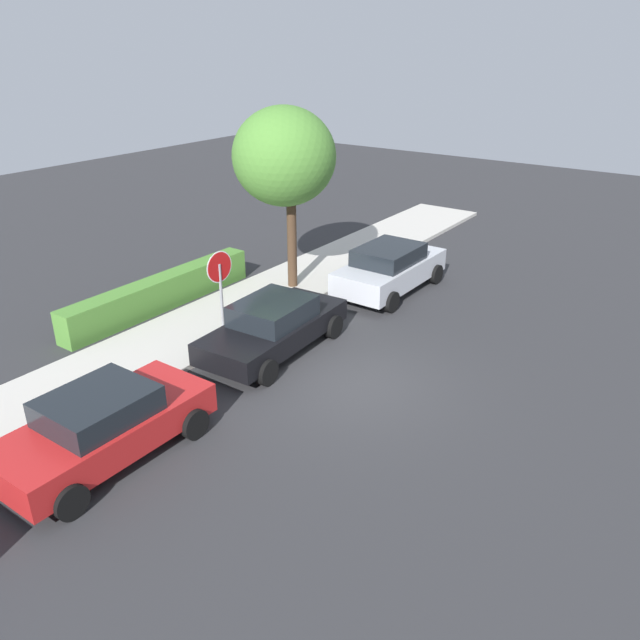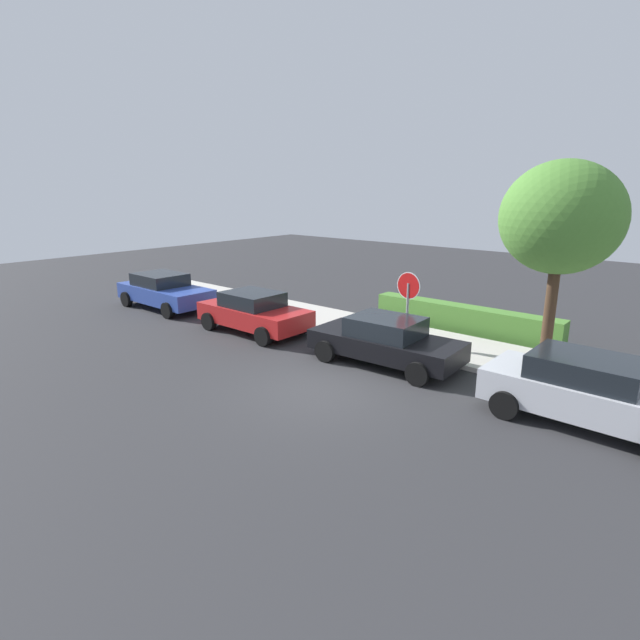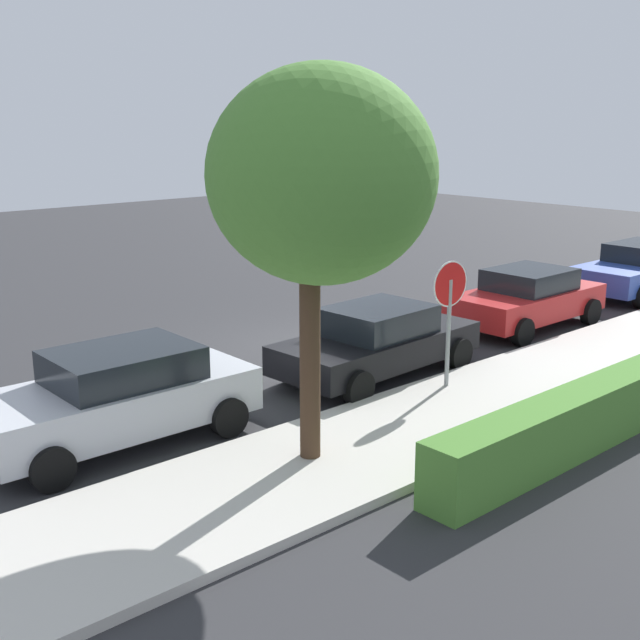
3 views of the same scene
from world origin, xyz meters
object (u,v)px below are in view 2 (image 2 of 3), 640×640
Objects in this scene: stop_sign at (408,297)px; parked_car_red at (254,312)px; parked_car_black at (385,341)px; parked_car_silver at (589,390)px; street_tree_near_corner at (561,219)px; parked_car_blue at (164,291)px.

stop_sign is 5.49m from parked_car_red.
parked_car_black is 5.39m from parked_car_silver.
stop_sign is at bearing 161.48° from parked_car_silver.
stop_sign reaches higher than parked_car_silver.
street_tree_near_corner is (3.88, 0.89, 2.46)m from stop_sign.
stop_sign is 0.44× the size of street_tree_near_corner.
parked_car_black is 5.59m from street_tree_near_corner.
stop_sign is 1.86m from parked_car_black.
stop_sign is 10.85m from parked_car_blue.
parked_car_red is 0.92× the size of parked_car_blue.
parked_car_red is at bearing -160.92° from stop_sign.
street_tree_near_corner is (8.99, 2.66, 3.44)m from parked_car_red.
street_tree_near_corner reaches higher than parked_car_red.
parked_car_silver is 4.71m from street_tree_near_corner.
stop_sign is 6.00m from parked_car_silver.
parked_car_silver reaches higher than parked_car_black.
street_tree_near_corner is (3.64, 2.44, 3.46)m from parked_car_black.
parked_car_black is 1.07× the size of parked_car_red.
stop_sign reaches higher than parked_car_red.
parked_car_black is at bearing 1.23° from parked_car_blue.
parked_car_red is at bearing 0.19° from parked_car_blue.
parked_car_silver is (5.62, -1.88, -0.93)m from stop_sign.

